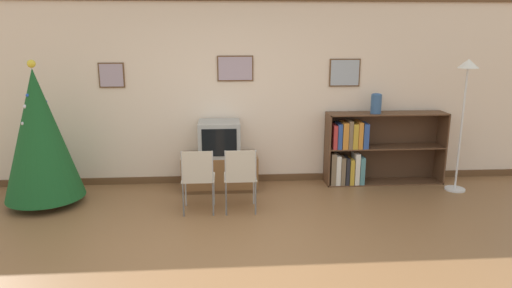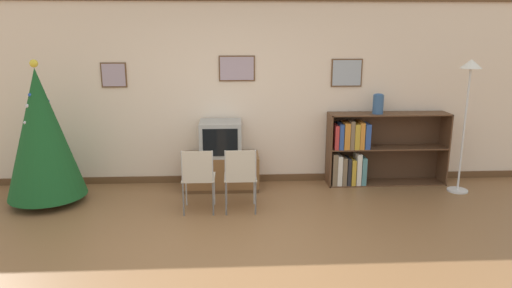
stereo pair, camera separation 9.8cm
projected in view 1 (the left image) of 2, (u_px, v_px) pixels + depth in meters
The scene contains 10 objects.
ground_plane at pixel (237, 264), 4.42m from camera, with size 24.00×24.00×0.00m, color brown.
wall_back at pixel (231, 92), 6.58m from camera, with size 8.97×0.11×2.70m.
christmas_tree at pixel (40, 135), 5.75m from camera, with size 0.98×0.98×1.86m.
tv_console at pixel (220, 172), 6.51m from camera, with size 1.06×0.53×0.49m.
television at pixel (219, 138), 6.40m from camera, with size 0.58×0.52×0.48m.
folding_chair_left at pixel (198, 177), 5.55m from camera, with size 0.40×0.40×0.82m.
folding_chair_right at pixel (240, 176), 5.58m from camera, with size 0.40×0.40×0.82m.
bookshelf at pixel (363, 150), 6.69m from camera, with size 1.74×0.36×1.05m.
vase at pixel (376, 103), 6.50m from camera, with size 0.15×0.15×0.28m.
standing_lamp at pixel (465, 91), 6.16m from camera, with size 0.28×0.28×1.84m.
Camera 1 is at (-0.09, -4.02, 2.18)m, focal length 32.00 mm.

